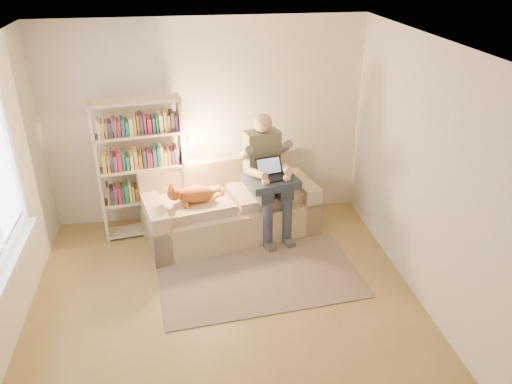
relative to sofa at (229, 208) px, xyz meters
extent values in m
plane|color=olive|center=(-0.20, -1.74, -0.33)|extent=(4.50, 4.50, 0.00)
cube|color=white|center=(-0.20, -1.74, 2.27)|extent=(4.00, 4.50, 0.02)
cube|color=silver|center=(1.80, -1.74, 0.97)|extent=(0.02, 4.50, 2.60)
cube|color=silver|center=(-0.20, 0.51, 0.97)|extent=(4.00, 0.02, 2.60)
cube|color=white|center=(-2.16, -1.54, 0.53)|extent=(0.05, 1.50, 0.08)
cube|color=white|center=(-2.12, -1.54, 0.48)|extent=(0.12, 1.52, 0.04)
cube|color=#C1AD88|center=(0.01, -0.04, -0.10)|extent=(2.26, 1.37, 0.44)
cube|color=#C1AD88|center=(-0.07, 0.32, 0.34)|extent=(2.11, 0.65, 0.45)
cube|color=#C1AD88|center=(-0.92, -0.24, -0.01)|extent=(0.40, 0.97, 0.63)
cube|color=#C1AD88|center=(0.94, 0.15, -0.01)|extent=(0.40, 0.97, 0.63)
cube|color=#C7AD91|center=(-0.44, -0.19, 0.18)|extent=(1.01, 0.81, 0.13)
cube|color=#C7AD91|center=(0.49, 0.00, 0.18)|extent=(1.01, 0.81, 0.13)
cube|color=#686D58|center=(0.44, 0.08, 0.69)|extent=(0.46, 0.32, 0.58)
sphere|color=tan|center=(0.45, 0.06, 1.09)|extent=(0.23, 0.23, 0.23)
cube|color=#323747|center=(0.38, -0.21, 0.34)|extent=(0.26, 0.50, 0.18)
cube|color=#323747|center=(0.62, -0.16, 0.34)|extent=(0.26, 0.50, 0.18)
cylinder|color=#323747|center=(0.42, -0.44, -0.03)|extent=(0.12, 0.12, 0.59)
cylinder|color=#323747|center=(0.67, -0.39, -0.03)|extent=(0.12, 0.12, 0.59)
ellipsoid|color=orange|center=(-0.44, -0.23, 0.34)|extent=(0.50, 0.33, 0.21)
sphere|color=orange|center=(-0.69, -0.32, 0.41)|extent=(0.16, 0.16, 0.16)
cylinder|color=orange|center=(-0.21, -0.13, 0.30)|extent=(0.23, 0.09, 0.06)
cube|color=#263244|center=(0.53, -0.20, 0.44)|extent=(0.68, 0.60, 0.10)
cube|color=black|center=(0.54, -0.25, 0.50)|extent=(0.36, 0.28, 0.02)
cube|color=black|center=(0.51, -0.13, 0.61)|extent=(0.33, 0.17, 0.20)
plane|color=#8CA5CC|center=(0.51, -0.13, 0.61)|extent=(0.31, 0.18, 0.26)
cube|color=beige|center=(-1.53, 0.08, 0.55)|extent=(0.08, 0.27, 1.76)
cube|color=beige|center=(-0.54, 0.23, 0.55)|extent=(0.08, 0.27, 1.76)
cube|color=beige|center=(-1.04, 0.16, -0.28)|extent=(1.07, 0.41, 0.03)
cube|color=beige|center=(-1.04, 0.16, 0.15)|extent=(1.07, 0.41, 0.03)
cube|color=beige|center=(-1.04, 0.16, 0.58)|extent=(1.07, 0.41, 0.03)
cube|color=beige|center=(-1.04, 0.16, 1.01)|extent=(1.07, 0.41, 0.03)
cube|color=beige|center=(-1.04, 0.16, 1.40)|extent=(1.07, 0.41, 0.03)
cube|color=#66337F|center=(-1.04, 0.16, 0.27)|extent=(0.92, 0.34, 0.21)
cube|color=#B2261E|center=(-1.04, 0.16, 0.70)|extent=(0.92, 0.34, 0.21)
cube|color=#1E4C8C|center=(-1.04, 0.16, 1.12)|extent=(0.92, 0.34, 0.21)
cylinder|color=silver|center=(-0.61, 0.22, 0.61)|extent=(0.10, 0.10, 0.04)
cone|color=silver|center=(-0.45, 0.13, 0.88)|extent=(0.13, 0.15, 0.15)
cube|color=#7C6B5A|center=(0.22, -1.05, -0.32)|extent=(2.31, 1.48, 0.01)
camera|label=1|loc=(-0.56, -5.55, 3.04)|focal=35.00mm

